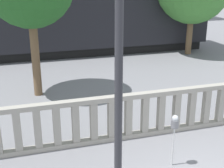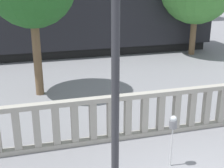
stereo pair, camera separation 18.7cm
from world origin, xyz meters
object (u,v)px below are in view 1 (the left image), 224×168
lamppost (119,70)px  train_near (10,23)px  train_far (46,1)px  parking_meter (175,125)px

lamppost → train_near: bearing=99.7°
lamppost → train_far: lamppost is taller
lamppost → parking_meter: (1.66, 0.53, -1.73)m
train_near → train_far: size_ratio=1.15×
lamppost → train_far: (1.37, 30.03, -0.96)m
parking_meter → train_near: bearing=107.1°
parking_meter → train_near: (-3.97, 12.90, 0.90)m
parking_meter → train_far: 29.51m
lamppost → train_far: size_ratio=0.26×
parking_meter → train_far: (-0.29, 29.50, 0.77)m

